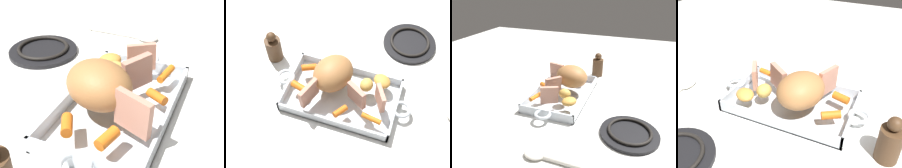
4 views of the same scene
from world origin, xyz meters
The scene contains 15 objects.
ground_plane centered at (0.00, 0.00, 0.00)m, with size 2.34×2.34×0.00m, color white.
roasting_dish centered at (0.00, 0.00, 0.01)m, with size 0.46×0.22×0.04m.
pork_roast centered at (0.04, -0.03, 0.09)m, with size 0.14×0.12×0.10m, color #AE7340.
roast_slice_outer centered at (-0.13, 0.01, 0.07)m, with size 0.01×0.07×0.07m, color tan.
roast_slice_thin centered at (-0.05, 0.02, 0.07)m, with size 0.02×0.07×0.07m, color tan.
roast_slice_thick centered at (0.09, 0.06, 0.08)m, with size 0.01×0.08×0.08m, color tan.
baby_carrot_center_right centered at (0.13, -0.05, 0.05)m, with size 0.02×0.02×0.05m, color orange.
baby_carrot_short centered at (-0.12, 0.07, 0.05)m, with size 0.02×0.02×0.06m, color orange.
baby_carrot_northeast centered at (-0.02, 0.08, 0.05)m, with size 0.02×0.02×0.05m, color orange.
baby_carrot_center_left centered at (0.14, 0.03, 0.05)m, with size 0.02×0.02×0.05m, color orange.
potato_halved centered at (-0.12, -0.07, 0.05)m, with size 0.06×0.05×0.03m, color gold.
potato_near_roast centered at (-0.07, -0.04, 0.06)m, with size 0.04×0.05×0.04m, color gold.
stove_burner_rear centered at (-0.17, -0.30, 0.01)m, with size 0.19×0.19×0.02m.
serving_spoon centered at (-0.37, -0.10, 0.01)m, with size 0.05×0.23×0.02m.
pepper_mill centered at (0.28, -0.09, 0.05)m, with size 0.06×0.06×0.12m.
Camera 3 is at (-0.80, -0.31, 0.48)m, focal length 35.40 mm.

